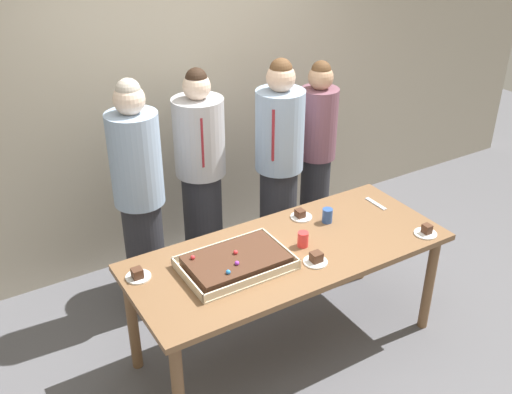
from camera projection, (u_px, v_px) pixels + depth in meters
ground_plane at (286, 344)px, 4.10m from camera, size 12.00×12.00×0.00m
interior_back_panel at (176, 76)px, 4.58m from camera, size 8.00×0.12×3.00m
party_table at (289, 261)px, 3.76m from camera, size 2.07×0.86×0.79m
sheet_cake at (236, 262)px, 3.53m from camera, size 0.65×0.43×0.10m
plated_slice_near_left at (301, 215)px, 4.05m from camera, size 0.15×0.15×0.06m
plated_slice_near_right at (426, 231)px, 3.86m from camera, size 0.15×0.15×0.07m
plated_slice_far_left at (316, 259)px, 3.58m from camera, size 0.15×0.15×0.07m
plated_slice_far_right at (138, 275)px, 3.44m from camera, size 0.15×0.15×0.07m
drink_cup_nearest at (327, 215)px, 3.99m from camera, size 0.07×0.07×0.10m
drink_cup_middle at (303, 239)px, 3.73m from camera, size 0.07×0.07×0.10m
cake_server_utensil at (376, 204)px, 4.23m from camera, size 0.03×0.20×0.01m
person_serving_front at (279, 167)px, 4.50m from camera, size 0.37×0.37×1.75m
person_green_shirt_behind at (140, 199)px, 4.03m from camera, size 0.35×0.35×1.77m
person_striped_tie_right at (201, 176)px, 4.45m from camera, size 0.38×0.38×1.71m
person_far_right_suit at (317, 155)px, 4.80m from camera, size 0.30×0.30×1.65m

